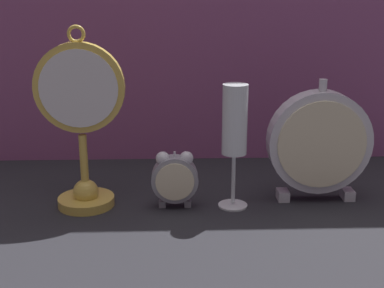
{
  "coord_description": "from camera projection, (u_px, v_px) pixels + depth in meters",
  "views": [
    {
      "loc": [
        -0.03,
        -0.83,
        0.38
      ],
      "look_at": [
        0.0,
        0.08,
        0.11
      ],
      "focal_mm": 50.0,
      "sensor_mm": 36.0,
      "label": 1
    }
  ],
  "objects": [
    {
      "name": "pocket_watch_on_stand",
      "position": [
        82.0,
        127.0,
        0.91
      ],
      "size": [
        0.15,
        0.1,
        0.32
      ],
      "color": "gold",
      "rests_on": "ground_plane"
    },
    {
      "name": "ground_plane",
      "position": [
        194.0,
        218.0,
        0.9
      ],
      "size": [
        4.0,
        4.0,
        0.0
      ],
      "primitive_type": "plane",
      "color": "#232328"
    },
    {
      "name": "mantel_clock_silver",
      "position": [
        319.0,
        143.0,
        0.95
      ],
      "size": [
        0.18,
        0.04,
        0.22
      ],
      "color": "silver",
      "rests_on": "ground_plane"
    },
    {
      "name": "alarm_clock_twin_bell",
      "position": [
        175.0,
        177.0,
        0.93
      ],
      "size": [
        0.08,
        0.03,
        0.1
      ],
      "color": "gray",
      "rests_on": "ground_plane"
    },
    {
      "name": "champagne_flute",
      "position": [
        235.0,
        128.0,
        0.91
      ],
      "size": [
        0.05,
        0.05,
        0.22
      ],
      "color": "silver",
      "rests_on": "ground_plane"
    }
  ]
}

